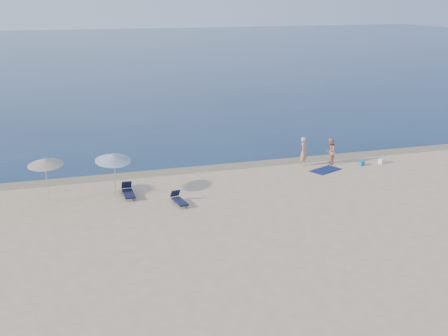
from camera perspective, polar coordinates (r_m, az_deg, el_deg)
The scene contains 11 objects.
sea at distance 114.91m, azimuth -10.94°, elevation 11.54°, with size 240.00×160.00×0.01m, color #0B2144.
wet_sand_strip at distance 37.02m, azimuth 3.69°, elevation 0.48°, with size 240.00×1.60×0.00m, color #847254.
person_left at distance 36.51m, azimuth 8.12°, elevation 1.65°, with size 0.69×0.46×1.90m, color tan.
person_right at distance 37.21m, azimuth 10.75°, elevation 1.68°, with size 0.84×0.65×1.73m, color tan.
beach_towel at distance 36.03m, azimuth 10.28°, elevation -0.21°, with size 1.98×1.10×0.03m, color #0E1848.
white_bag at distance 38.38m, azimuth 15.72°, elevation 0.70°, with size 0.37×0.31×0.31m, color silver.
blue_cooler at distance 37.56m, azimuth 13.77°, elevation 0.48°, with size 0.41×0.29×0.29m, color #216FB7.
umbrella_near at distance 30.87m, azimuth -11.21°, elevation 1.03°, with size 2.25×2.28×2.55m.
umbrella_far at distance 31.02m, azimuth -17.70°, elevation 0.60°, with size 2.39×2.41×2.51m.
lounger_left at distance 31.20m, azimuth -9.70°, elevation -2.43°, with size 0.55×1.68×0.74m.
lounger_right at distance 29.76m, azimuth -4.60°, elevation -3.27°, with size 0.71×1.55×0.66m.
Camera 1 is at (-12.70, -13.72, 10.58)m, focal length 45.00 mm.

